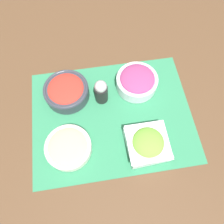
% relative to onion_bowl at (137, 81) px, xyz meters
% --- Properties ---
extents(ground_plane, '(3.00, 3.00, 0.00)m').
position_rel_onion_bowl_xyz_m(ground_plane, '(0.11, 0.11, -0.04)').
color(ground_plane, '#513823').
extents(placemat, '(0.58, 0.44, 0.00)m').
position_rel_onion_bowl_xyz_m(placemat, '(0.11, 0.11, -0.04)').
color(placemat, '#2D7A51').
rests_on(placemat, ground_plane).
extents(onion_bowl, '(0.15, 0.15, 0.07)m').
position_rel_onion_bowl_xyz_m(onion_bowl, '(0.00, 0.00, 0.00)').
color(onion_bowl, silver).
rests_on(onion_bowl, placemat).
extents(lettuce_bowl, '(0.14, 0.14, 0.07)m').
position_rel_onion_bowl_xyz_m(lettuce_bowl, '(0.01, 0.24, -0.00)').
color(lettuce_bowl, white).
rests_on(lettuce_bowl, placemat).
extents(tomato_bowl, '(0.16, 0.16, 0.06)m').
position_rel_onion_bowl_xyz_m(tomato_bowl, '(0.26, -0.00, -0.00)').
color(tomato_bowl, '#333842').
rests_on(tomato_bowl, placemat).
extents(cucumber_bowl, '(0.15, 0.15, 0.05)m').
position_rel_onion_bowl_xyz_m(cucumber_bowl, '(0.27, 0.21, -0.01)').
color(cucumber_bowl, silver).
rests_on(cucumber_bowl, placemat).
extents(pepper_shaker, '(0.05, 0.05, 0.11)m').
position_rel_onion_bowl_xyz_m(pepper_shaker, '(0.14, 0.03, 0.02)').
color(pepper_shaker, black).
rests_on(pepper_shaker, placemat).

